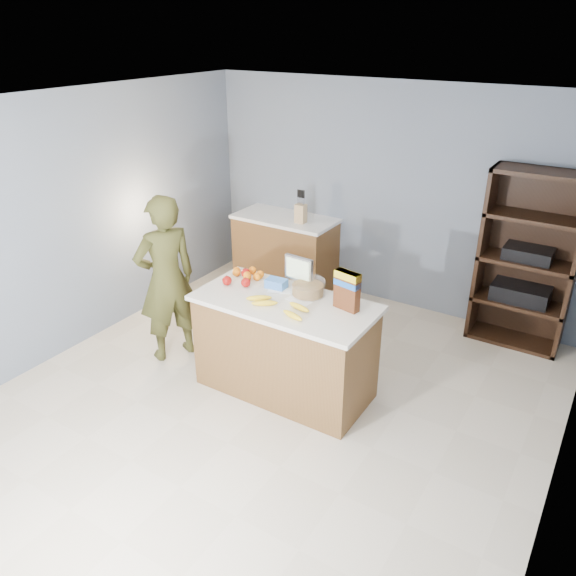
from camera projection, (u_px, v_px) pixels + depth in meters
The scene contains 15 objects.
floor at pixel (267, 406), 4.88m from camera, with size 4.50×5.00×0.02m, color beige.
walls at pixel (263, 226), 4.17m from camera, with size 4.52×5.02×2.51m.
counter_peninsula at pixel (285, 350), 4.94m from camera, with size 1.56×0.76×0.90m.
back_cabinet at pixel (285, 251), 6.95m from camera, with size 1.24×0.62×0.90m.
shelving_unit at pixel (527, 263), 5.56m from camera, with size 0.90×0.40×1.80m.
person at pixel (166, 279), 5.30m from camera, with size 0.60×0.39×1.65m, color #3C3C18.
knife_block at pixel (301, 213), 6.51m from camera, with size 0.12×0.10×0.31m.
envelopes at pixel (289, 296), 4.81m from camera, with size 0.48×0.25×0.00m.
bananas at pixel (279, 306), 4.59m from camera, with size 0.62×0.25×0.05m.
apples at pixel (240, 279), 5.03m from camera, with size 0.25×0.31×0.09m.
oranges at pixel (248, 274), 5.14m from camera, with size 0.31×0.21×0.07m.
blue_carton at pixel (276, 283), 4.95m from camera, with size 0.18×0.12×0.08m, color blue.
salad_bowl at pixel (308, 288), 4.82m from camera, with size 0.30×0.30×0.13m.
tv at pixel (299, 270), 4.91m from camera, with size 0.28×0.12×0.28m.
cereal_box at pixel (347, 288), 4.51m from camera, with size 0.23×0.12×0.33m.
Camera 1 is at (2.27, -3.26, 3.03)m, focal length 35.00 mm.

